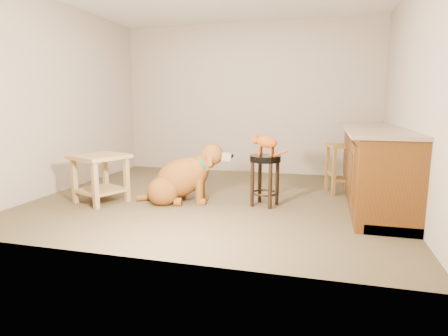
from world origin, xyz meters
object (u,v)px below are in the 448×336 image
(golden_retriever, at_px, (181,179))
(padded_stool, at_px, (265,170))
(side_table, at_px, (100,171))
(tabby_kitten, at_px, (265,142))
(wood_stool, at_px, (341,168))

(golden_retriever, bearing_deg, padded_stool, -4.94)
(side_table, bearing_deg, tabby_kitten, 11.05)
(padded_stool, xyz_separation_m, wood_stool, (0.91, 0.90, -0.09))
(side_table, bearing_deg, padded_stool, 10.91)
(side_table, xyz_separation_m, golden_retriever, (0.97, 0.27, -0.10))
(padded_stool, bearing_deg, side_table, -169.09)
(tabby_kitten, bearing_deg, padded_stool, -5.72)
(golden_retriever, bearing_deg, side_table, -176.06)
(padded_stool, bearing_deg, golden_retriever, -173.44)
(padded_stool, xyz_separation_m, side_table, (-2.00, -0.39, -0.04))
(side_table, height_order, tabby_kitten, tabby_kitten)
(padded_stool, relative_size, tabby_kitten, 1.35)
(golden_retriever, height_order, tabby_kitten, tabby_kitten)
(padded_stool, height_order, side_table, padded_stool)
(wood_stool, bearing_deg, tabby_kitten, -135.88)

